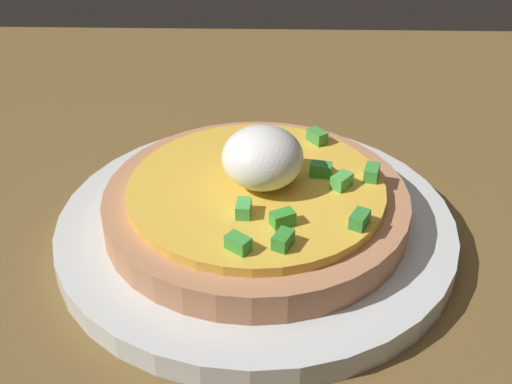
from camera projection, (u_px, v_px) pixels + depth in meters
The scene contains 3 objects.
dining_table at pixel (189, 294), 41.43cm from camera, with size 125.29×79.79×2.47cm, color brown.
plate at pixel (256, 229), 43.44cm from camera, with size 24.23×24.23×1.50cm, color silver.
pizza at pixel (257, 199), 42.22cm from camera, with size 18.29×18.29×6.02cm.
Camera 1 is at (-4.70, 31.04, 29.21)cm, focal length 49.56 mm.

